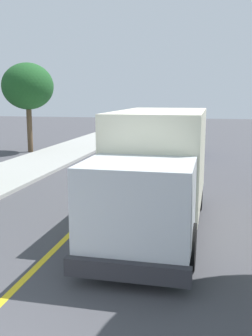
{
  "coord_description": "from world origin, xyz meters",
  "views": [
    {
      "loc": [
        3.51,
        -3.06,
        3.63
      ],
      "look_at": [
        1.02,
        8.65,
        1.4
      ],
      "focal_mm": 41.88,
      "sensor_mm": 36.0,
      "label": 1
    }
  ],
  "objects_px": {
    "box_truck": "(157,165)",
    "street_tree_down_block": "(28,87)",
    "parked_car_mid": "(183,142)",
    "parked_car_near": "(172,161)"
  },
  "relations": [
    {
      "from": "box_truck",
      "to": "parked_car_mid",
      "type": "bearing_deg",
      "value": 90.83
    },
    {
      "from": "box_truck",
      "to": "street_tree_down_block",
      "type": "relative_size",
      "value": 1.28
    },
    {
      "from": "box_truck",
      "to": "parked_car_mid",
      "type": "height_order",
      "value": "box_truck"
    },
    {
      "from": "parked_car_near",
      "to": "street_tree_down_block",
      "type": "relative_size",
      "value": 0.79
    },
    {
      "from": "parked_car_near",
      "to": "box_truck",
      "type": "bearing_deg",
      "value": -88.22
    },
    {
      "from": "parked_car_near",
      "to": "parked_car_mid",
      "type": "distance_m",
      "value": 6.99
    },
    {
      "from": "parked_car_near",
      "to": "street_tree_down_block",
      "type": "xyz_separation_m",
      "value": [
        -9.77,
        6.35,
        3.37
      ]
    },
    {
      "from": "box_truck",
      "to": "street_tree_down_block",
      "type": "distance_m",
      "value": 16.49
    },
    {
      "from": "parked_car_mid",
      "to": "parked_car_near",
      "type": "bearing_deg",
      "value": -90.07
    },
    {
      "from": "parked_car_mid",
      "to": "street_tree_down_block",
      "type": "height_order",
      "value": "street_tree_down_block"
    }
  ]
}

